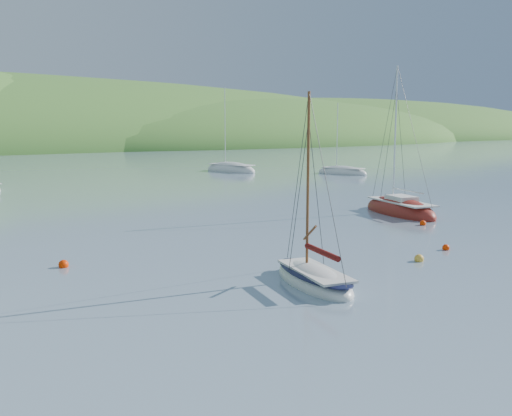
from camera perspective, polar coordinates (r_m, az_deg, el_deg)
ground at (r=26.70m, az=12.22°, el=-6.13°), size 700.00×700.00×0.00m
daysailer_white at (r=24.04m, az=5.81°, el=-7.10°), size 3.23×5.85×8.52m
sloop_red at (r=43.86m, az=14.19°, el=-0.28°), size 4.70×8.44×11.84m
distant_sloop_b at (r=81.14m, az=-2.55°, el=3.80°), size 5.08×9.51×12.89m
distant_sloop_d at (r=77.94m, az=8.61°, el=3.50°), size 4.73×7.68×10.34m
mooring_buoys at (r=29.21m, az=6.59°, el=-4.51°), size 23.34×9.06×0.46m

